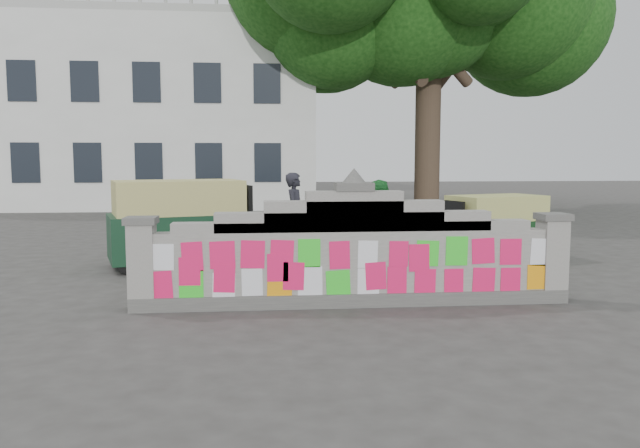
% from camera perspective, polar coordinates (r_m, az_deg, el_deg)
% --- Properties ---
extents(ground, '(100.00, 100.00, 0.00)m').
position_cam_1_polar(ground, '(9.26, 3.06, -7.41)').
color(ground, '#383533').
rests_on(ground, ground).
extents(parapet_wall, '(6.48, 0.44, 2.01)m').
position_cam_1_polar(parapet_wall, '(9.11, 3.10, -2.82)').
color(parapet_wall, '#4C4C49').
rests_on(parapet_wall, ground).
extents(building, '(16.00, 10.00, 8.90)m').
position_cam_1_polar(building, '(31.45, -16.11, 9.14)').
color(building, silver).
rests_on(building, ground).
extents(cyclist_bike, '(1.93, 1.10, 0.96)m').
position_cam_1_polar(cyclist_bike, '(12.42, -2.26, -1.73)').
color(cyclist_bike, black).
rests_on(cyclist_bike, ground).
extents(cyclist_rider, '(0.53, 0.67, 1.62)m').
position_cam_1_polar(cyclist_rider, '(12.38, -2.26, -0.20)').
color(cyclist_rider, black).
rests_on(cyclist_rider, ground).
extents(pedestrian, '(0.95, 1.05, 1.76)m').
position_cam_1_polar(pedestrian, '(11.47, 5.37, -0.36)').
color(pedestrian, '#217C31').
rests_on(pedestrian, ground).
extents(rickshaw_left, '(3.20, 2.14, 1.72)m').
position_cam_1_polar(rickshaw_left, '(12.76, -12.45, 0.21)').
color(rickshaw_left, '#10321D').
rests_on(rickshaw_left, ground).
extents(rickshaw_right, '(2.54, 1.76, 1.36)m').
position_cam_1_polar(rickshaw_right, '(13.88, 15.60, -0.18)').
color(rickshaw_right, black).
rests_on(rickshaw_right, ground).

